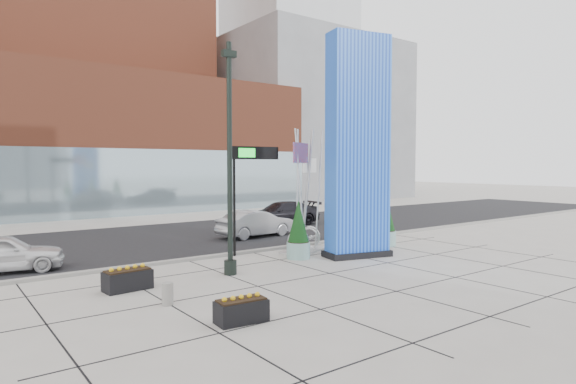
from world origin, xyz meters
TOP-DOWN VIEW (x-y plane):
  - ground at (0.00, 0.00)m, footprint 160.00×160.00m
  - street_asphalt at (0.00, 10.00)m, footprint 80.00×12.00m
  - curb_edge at (0.00, 4.00)m, footprint 80.00×0.30m
  - tower_podium at (1.00, 27.00)m, footprint 34.00×10.00m
  - tower_glass_front at (1.00, 22.20)m, footprint 34.00×0.60m
  - building_grey_parking at (26.00, 32.00)m, footprint 20.00×18.00m
  - building_pale_office at (36.00, 48.00)m, footprint 16.00×16.00m
  - blue_pylon at (4.00, 0.66)m, footprint 2.94×1.83m
  - lamp_post at (-1.86, 0.95)m, footprint 0.51×0.44m
  - public_art_sculpture at (3.09, 3.00)m, footprint 2.64×1.99m
  - concrete_bollard at (-5.05, -1.21)m, footprint 0.31×0.31m
  - overhead_street_sign at (0.77, 3.80)m, footprint 2.16×0.43m
  - round_planter_east at (7.00, 1.80)m, footprint 1.00×1.00m
  - round_planter_mid at (4.33, 1.80)m, footprint 1.03×1.03m
  - round_planter_west at (1.80, 1.80)m, footprint 0.95×0.95m
  - box_planter_north at (-5.40, 1.00)m, footprint 1.44×0.82m
  - box_planter_south at (-4.20, -3.63)m, footprint 1.28×0.71m
  - car_white_west at (-8.15, 5.98)m, footprint 4.23×2.39m
  - car_silver_mid at (3.62, 7.73)m, footprint 4.34×1.78m
  - car_dark_east at (7.56, 10.91)m, footprint 5.25×2.60m

SIDE VIEW (x-z plane):
  - ground at x=0.00m, z-range 0.00..0.00m
  - street_asphalt at x=0.00m, z-range 0.00..0.02m
  - curb_edge at x=0.00m, z-range 0.00..0.12m
  - concrete_bollard at x=-5.05m, z-range 0.00..0.61m
  - box_planter_south at x=-4.20m, z-range -0.03..0.65m
  - box_planter_north at x=-5.40m, z-range -0.03..0.73m
  - car_white_west at x=-8.15m, z-range 0.00..1.36m
  - car_silver_mid at x=3.62m, z-range 0.00..1.40m
  - car_dark_east at x=7.56m, z-range 0.00..1.47m
  - round_planter_west at x=1.80m, z-range -0.06..2.32m
  - round_planter_east at x=7.00m, z-range -0.07..2.43m
  - round_planter_mid at x=4.33m, z-range -0.07..2.52m
  - public_art_sculpture at x=3.09m, z-range -1.28..4.11m
  - tower_glass_front at x=1.00m, z-range 0.00..5.00m
  - lamp_post at x=-1.86m, z-range -0.72..7.22m
  - overhead_street_sign at x=0.77m, z-range 1.64..6.21m
  - blue_pylon at x=4.00m, z-range -0.15..8.93m
  - tower_podium at x=1.00m, z-range 0.00..11.00m
  - building_grey_parking at x=26.00m, z-range 0.00..18.00m
  - building_pale_office at x=36.00m, z-range 0.00..55.00m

